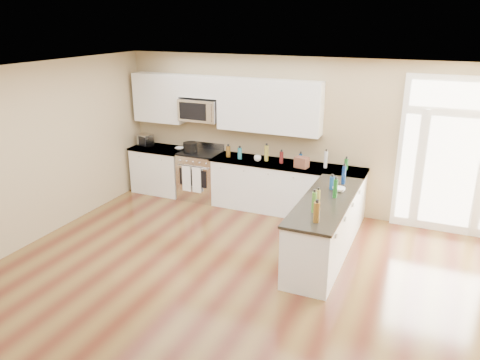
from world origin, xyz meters
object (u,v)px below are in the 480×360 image
(peninsula_cabinet, at_px, (324,231))
(stockpot, at_px, (190,147))
(kitchen_range, at_px, (201,175))
(toaster_oven, at_px, (146,140))

(peninsula_cabinet, height_order, stockpot, stockpot)
(peninsula_cabinet, relative_size, kitchen_range, 2.15)
(peninsula_cabinet, distance_m, toaster_oven, 4.42)
(kitchen_range, bearing_deg, toaster_oven, 178.83)
(kitchen_range, xyz_separation_m, toaster_oven, (-1.27, 0.03, 0.58))
(peninsula_cabinet, bearing_deg, kitchen_range, 153.04)
(stockpot, xyz_separation_m, toaster_oven, (-1.11, 0.11, 0.01))
(peninsula_cabinet, bearing_deg, stockpot, 155.64)
(kitchen_range, relative_size, toaster_oven, 3.83)
(stockpot, relative_size, toaster_oven, 0.97)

